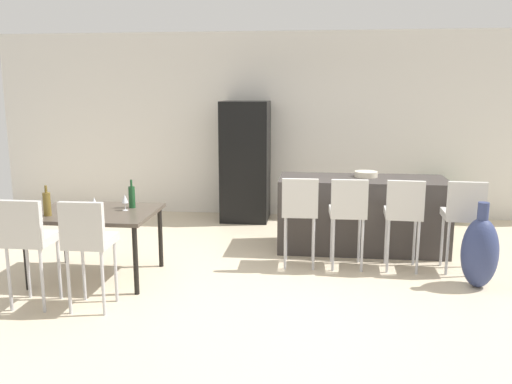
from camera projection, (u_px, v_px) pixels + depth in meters
ground_plane at (296, 275)px, 5.84m from camera, size 10.00×10.00×0.00m
back_wall at (304, 125)px, 8.40m from camera, size 10.00×0.12×2.90m
kitchen_island at (361, 214)px, 6.71m from camera, size 2.09×0.82×0.92m
bar_chair_left at (300, 208)px, 5.98m from camera, size 0.41×0.41×1.05m
bar_chair_middle at (348, 209)px, 5.92m from camera, size 0.41×0.41×1.05m
bar_chair_right at (404, 210)px, 5.85m from camera, size 0.42×0.42×1.05m
bar_chair_far at (463, 212)px, 5.78m from camera, size 0.42×0.42×1.05m
dining_table at (96, 217)px, 5.65m from camera, size 1.27×0.97×0.74m
dining_chair_near at (28, 236)px, 4.85m from camera, size 0.40×0.40×1.05m
dining_chair_far at (88, 238)px, 4.78m from camera, size 0.41×0.41×1.05m
wine_bottle_corner at (132, 197)px, 5.77m from camera, size 0.07×0.07×0.31m
wine_bottle_inner at (47, 204)px, 5.41m from camera, size 0.08×0.08×0.32m
wine_glass_left at (125, 199)px, 5.64m from camera, size 0.07×0.07×0.17m
wine_glass_middle at (94, 202)px, 5.50m from camera, size 0.07×0.07×0.17m
refrigerator at (246, 161)px, 8.17m from camera, size 0.72×0.68×1.84m
fruit_bowl at (366, 174)px, 6.72m from camera, size 0.29×0.29×0.07m
floor_vase at (480, 252)px, 5.42m from camera, size 0.37×0.37×0.90m
potted_plant at (442, 200)px, 7.93m from camera, size 0.45×0.45×0.65m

